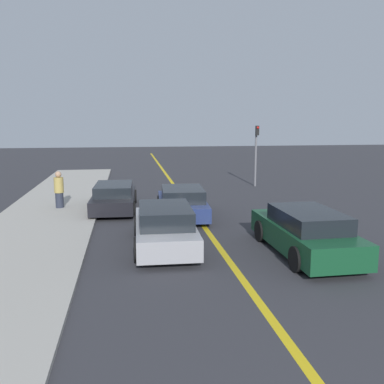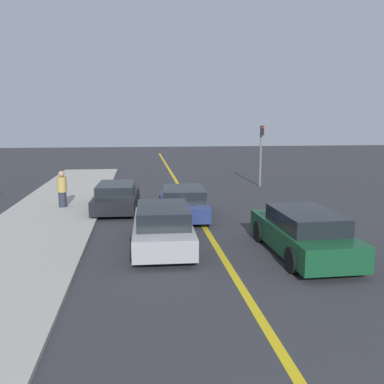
{
  "view_description": "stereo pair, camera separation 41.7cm",
  "coord_description": "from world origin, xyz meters",
  "px_view_note": "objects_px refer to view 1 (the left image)",
  "views": [
    {
      "loc": [
        -2.73,
        -1.46,
        3.88
      ],
      "look_at": [
        -0.45,
        13.49,
        1.31
      ],
      "focal_mm": 40.0,
      "sensor_mm": 36.0,
      "label": 1
    },
    {
      "loc": [
        -2.31,
        -1.52,
        3.88
      ],
      "look_at": [
        -0.45,
        13.49,
        1.31
      ],
      "focal_mm": 40.0,
      "sensor_mm": 36.0,
      "label": 2
    }
  ],
  "objects_px": {
    "car_ahead_center": "(165,227)",
    "traffic_light": "(256,149)",
    "car_near_right_lane": "(305,232)",
    "pedestrian_mid_group": "(59,190)",
    "car_parked_left_lot": "(114,197)",
    "car_far_distant": "(182,203)"
  },
  "relations": [
    {
      "from": "pedestrian_mid_group",
      "to": "traffic_light",
      "type": "relative_size",
      "value": 0.45
    },
    {
      "from": "car_far_distant",
      "to": "car_parked_left_lot",
      "type": "distance_m",
      "value": 3.29
    },
    {
      "from": "car_far_distant",
      "to": "pedestrian_mid_group",
      "type": "relative_size",
      "value": 2.68
    },
    {
      "from": "car_near_right_lane",
      "to": "traffic_light",
      "type": "xyz_separation_m",
      "value": [
        2.36,
        12.6,
        1.54
      ]
    },
    {
      "from": "pedestrian_mid_group",
      "to": "traffic_light",
      "type": "distance_m",
      "value": 11.64
    },
    {
      "from": "car_parked_left_lot",
      "to": "car_near_right_lane",
      "type": "bearing_deg",
      "value": -49.34
    },
    {
      "from": "car_near_right_lane",
      "to": "car_ahead_center",
      "type": "distance_m",
      "value": 4.17
    },
    {
      "from": "traffic_light",
      "to": "pedestrian_mid_group",
      "type": "bearing_deg",
      "value": -153.54
    },
    {
      "from": "traffic_light",
      "to": "car_near_right_lane",
      "type": "bearing_deg",
      "value": -100.6
    },
    {
      "from": "car_near_right_lane",
      "to": "car_ahead_center",
      "type": "xyz_separation_m",
      "value": [
        -3.97,
        1.28,
        -0.01
      ]
    },
    {
      "from": "car_far_distant",
      "to": "traffic_light",
      "type": "height_order",
      "value": "traffic_light"
    },
    {
      "from": "pedestrian_mid_group",
      "to": "traffic_light",
      "type": "height_order",
      "value": "traffic_light"
    },
    {
      "from": "car_near_right_lane",
      "to": "car_ahead_center",
      "type": "height_order",
      "value": "car_near_right_lane"
    },
    {
      "from": "traffic_light",
      "to": "car_parked_left_lot",
      "type": "bearing_deg",
      "value": -145.54
    },
    {
      "from": "pedestrian_mid_group",
      "to": "car_ahead_center",
      "type": "bearing_deg",
      "value": -56.86
    },
    {
      "from": "car_near_right_lane",
      "to": "traffic_light",
      "type": "relative_size",
      "value": 1.32
    },
    {
      "from": "car_near_right_lane",
      "to": "pedestrian_mid_group",
      "type": "xyz_separation_m",
      "value": [
        -8.0,
        7.45,
        0.23
      ]
    },
    {
      "from": "car_parked_left_lot",
      "to": "traffic_light",
      "type": "height_order",
      "value": "traffic_light"
    },
    {
      "from": "car_ahead_center",
      "to": "traffic_light",
      "type": "height_order",
      "value": "traffic_light"
    },
    {
      "from": "car_ahead_center",
      "to": "car_parked_left_lot",
      "type": "xyz_separation_m",
      "value": [
        -1.68,
        5.82,
        -0.07
      ]
    },
    {
      "from": "traffic_light",
      "to": "car_far_distant",
      "type": "bearing_deg",
      "value": -125.79
    },
    {
      "from": "car_near_right_lane",
      "to": "car_far_distant",
      "type": "xyz_separation_m",
      "value": [
        -2.91,
        5.29,
        -0.06
      ]
    }
  ]
}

